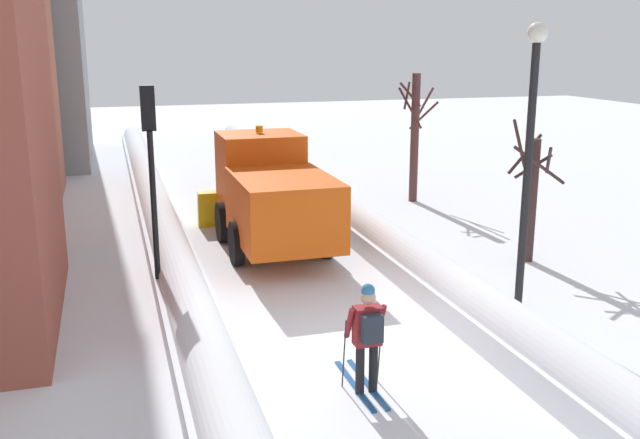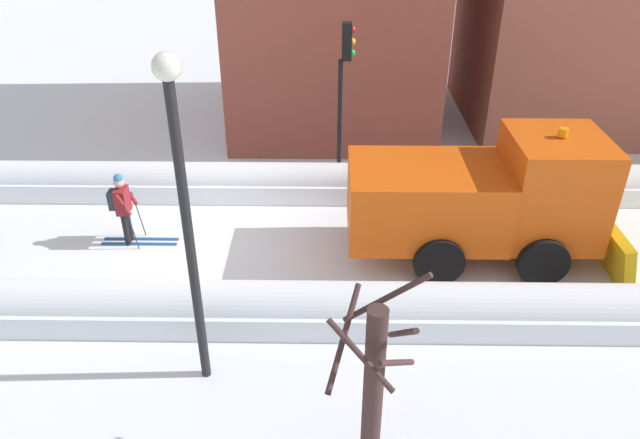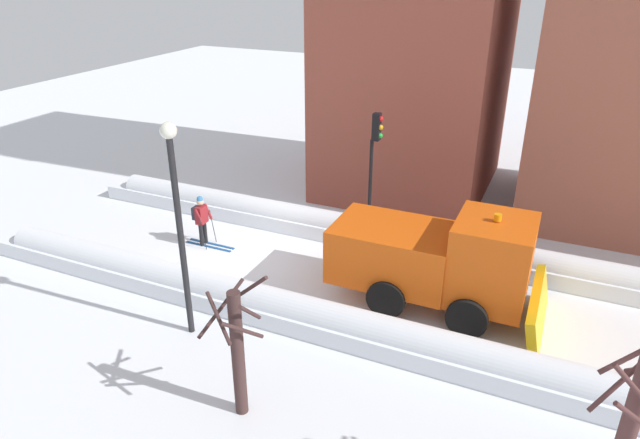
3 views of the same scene
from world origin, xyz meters
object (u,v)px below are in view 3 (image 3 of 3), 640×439
at_px(bare_tree_near, 238,348).
at_px(bare_tree_mid, 626,438).
at_px(plow_truck, 439,259).
at_px(skier, 201,218).
at_px(street_lamp, 177,209).
at_px(traffic_light_pole, 374,153).

xyz_separation_m(bare_tree_near, bare_tree_mid, (0.03, 7.14, 0.59)).
xyz_separation_m(plow_truck, skier, (-0.36, -8.23, -0.48)).
height_order(street_lamp, bare_tree_near, street_lamp).
bearing_deg(bare_tree_mid, traffic_light_pole, -141.00).
relative_size(skier, street_lamp, 0.32).
distance_m(bare_tree_near, bare_tree_mid, 7.16).
bearing_deg(skier, plow_truck, 87.48).
bearing_deg(skier, street_lamp, 31.22).
distance_m(skier, bare_tree_mid, 14.06).
height_order(traffic_light_pole, street_lamp, street_lamp).
bearing_deg(bare_tree_mid, skier, -116.67).
xyz_separation_m(skier, traffic_light_pole, (-2.82, 5.14, 2.16)).
distance_m(plow_truck, bare_tree_near, 6.55).
bearing_deg(bare_tree_near, traffic_light_pole, -178.53).
xyz_separation_m(skier, bare_tree_mid, (6.28, 12.51, 1.29)).
relative_size(skier, bare_tree_mid, 0.42).
distance_m(skier, bare_tree_near, 8.28).
bearing_deg(traffic_light_pole, street_lamp, -19.54).
bearing_deg(bare_tree_mid, street_lamp, -101.29).
xyz_separation_m(plow_truck, bare_tree_mid, (5.92, 4.28, 0.81)).
height_order(plow_truck, traffic_light_pole, traffic_light_pole).
xyz_separation_m(plow_truck, traffic_light_pole, (-3.18, -3.09, 1.68)).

